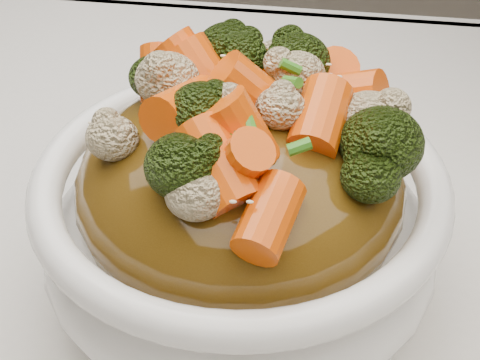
# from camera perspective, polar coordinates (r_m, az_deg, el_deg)

# --- Properties ---
(tablecloth) EXTENTS (1.20, 0.80, 0.04)m
(tablecloth) POSITION_cam_1_polar(r_m,az_deg,el_deg) (0.46, 0.98, -8.94)
(tablecloth) COLOR silver
(tablecloth) RESTS_ON dining_table
(bowl) EXTENTS (0.31, 0.31, 0.09)m
(bowl) POSITION_cam_1_polar(r_m,az_deg,el_deg) (0.41, -0.00, -3.94)
(bowl) COLOR white
(bowl) RESTS_ON tablecloth
(sauce_base) EXTENTS (0.25, 0.25, 0.10)m
(sauce_base) POSITION_cam_1_polar(r_m,az_deg,el_deg) (0.39, -0.00, -0.38)
(sauce_base) COLOR #4E340D
(sauce_base) RESTS_ON bowl
(carrots) EXTENTS (0.25, 0.25, 0.06)m
(carrots) POSITION_cam_1_polar(r_m,az_deg,el_deg) (0.35, -0.00, 8.46)
(carrots) COLOR #E24F07
(carrots) RESTS_ON sauce_base
(broccoli) EXTENTS (0.25, 0.25, 0.05)m
(broccoli) POSITION_cam_1_polar(r_m,az_deg,el_deg) (0.35, -0.00, 8.30)
(broccoli) COLOR black
(broccoli) RESTS_ON sauce_base
(cauliflower) EXTENTS (0.25, 0.25, 0.04)m
(cauliflower) POSITION_cam_1_polar(r_m,az_deg,el_deg) (0.35, -0.00, 7.99)
(cauliflower) COLOR #C9B789
(cauliflower) RESTS_ON sauce_base
(scallions) EXTENTS (0.18, 0.18, 0.02)m
(scallions) POSITION_cam_1_polar(r_m,az_deg,el_deg) (0.35, -0.00, 8.62)
(scallions) COLOR #31781B
(scallions) RESTS_ON sauce_base
(sesame_seeds) EXTENTS (0.22, 0.22, 0.01)m
(sesame_seeds) POSITION_cam_1_polar(r_m,az_deg,el_deg) (0.35, -0.00, 8.62)
(sesame_seeds) COLOR beige
(sesame_seeds) RESTS_ON sauce_base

